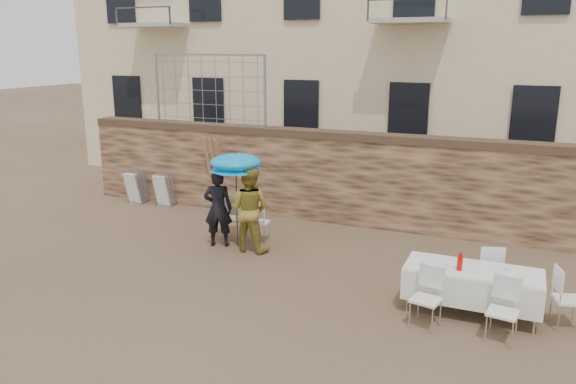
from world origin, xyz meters
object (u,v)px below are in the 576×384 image
at_px(couple_chair_left, 231,217).
at_px(table_chair_front_right, 503,311).
at_px(banquet_table, 473,271).
at_px(chair_stack_left, 141,185).
at_px(chair_stack_right, 168,188).
at_px(woman_dress, 249,209).
at_px(table_chair_front_left, 426,298).
at_px(umbrella, 236,165).
at_px(table_chair_side, 568,298).
at_px(man_suit, 218,208).
at_px(table_chair_back, 488,270).
at_px(soda_bottle, 460,262).
at_px(couple_chair_right, 259,221).

bearing_deg(couple_chair_left, table_chair_front_right, 144.18).
height_order(banquet_table, chair_stack_left, chair_stack_left).
bearing_deg(chair_stack_right, banquet_table, -23.33).
height_order(woman_dress, table_chair_front_left, woman_dress).
relative_size(umbrella, banquet_table, 0.91).
xyz_separation_m(table_chair_side, chair_stack_left, (-10.56, 3.46, -0.02)).
distance_m(man_suit, banquet_table, 5.49).
relative_size(woman_dress, table_chair_front_right, 1.89).
relative_size(banquet_table, table_chair_back, 2.19).
distance_m(umbrella, table_chair_back, 5.34).
xyz_separation_m(man_suit, table_chair_front_left, (4.75, -1.98, -0.36)).
bearing_deg(table_chair_front_right, umbrella, 167.26).
xyz_separation_m(soda_bottle, table_chair_front_left, (-0.40, -0.60, -0.43)).
xyz_separation_m(table_chair_front_right, chair_stack_left, (-9.66, 4.31, -0.02)).
xyz_separation_m(woman_dress, umbrella, (-0.35, 0.10, 0.89)).
bearing_deg(table_chair_front_left, table_chair_side, 35.26).
distance_m(woman_dress, couple_chair_right, 0.70).
xyz_separation_m(woman_dress, soda_bottle, (4.40, -1.38, -0.00)).
relative_size(woman_dress, couple_chair_left, 1.89).
height_order(table_chair_front_right, chair_stack_right, table_chair_front_right).
bearing_deg(table_chair_back, chair_stack_right, -34.92).
bearing_deg(table_chair_side, woman_dress, 63.41).
distance_m(woman_dress, table_chair_back, 4.84).
height_order(woman_dress, umbrella, umbrella).
relative_size(man_suit, table_chair_side, 1.75).
bearing_deg(banquet_table, couple_chair_left, 161.57).
relative_size(couple_chair_left, chair_stack_right, 1.04).
distance_m(couple_chair_left, chair_stack_left, 4.20).
bearing_deg(woman_dress, table_chair_side, 169.86).
height_order(umbrella, chair_stack_left, umbrella).
distance_m(table_chair_front_left, chair_stack_right, 8.79).
bearing_deg(soda_bottle, table_chair_front_right, -40.60).
bearing_deg(table_chair_back, chair_stack_left, -33.28).
distance_m(man_suit, table_chair_front_right, 6.19).
bearing_deg(chair_stack_left, woman_dress, -27.06).
height_order(soda_bottle, table_chair_front_left, soda_bottle).
distance_m(couple_chair_left, table_chair_side, 6.96).
bearing_deg(soda_bottle, man_suit, 164.96).
bearing_deg(banquet_table, table_chair_front_left, -128.66).
xyz_separation_m(man_suit, chair_stack_right, (-2.91, 2.33, -0.38)).
bearing_deg(woman_dress, chair_stack_right, -31.92).
height_order(banquet_table, table_chair_side, table_chair_side).
bearing_deg(table_chair_front_left, banquet_table, 63.58).
distance_m(man_suit, couple_chair_right, 0.96).
height_order(table_chair_back, chair_stack_right, table_chair_back).
relative_size(table_chair_front_right, table_chair_side, 1.00).
height_order(couple_chair_right, chair_stack_right, couple_chair_right).
bearing_deg(table_chair_side, couple_chair_right, 58.56).
relative_size(umbrella, table_chair_front_right, 1.99).
xyz_separation_m(umbrella, table_chair_back, (5.15, -0.53, -1.32)).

